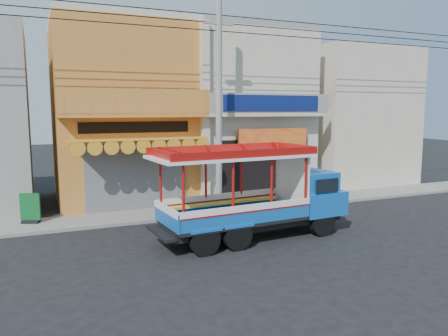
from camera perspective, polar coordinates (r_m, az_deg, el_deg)
name	(u,v)px	position (r m, az deg, el deg)	size (l,w,h in m)	color
ground	(281,232)	(15.62, 7.50, -8.28)	(90.00, 90.00, 0.00)	black
sidewalk	(234,207)	(19.04, 1.32, -5.12)	(30.00, 2.00, 0.12)	slate
shophouse_left	(122,113)	(21.17, -13.21, 7.02)	(6.00, 7.50, 8.24)	#C3732B
shophouse_right	(238,113)	(23.01, 1.78, 7.25)	(6.00, 6.75, 8.24)	beige
party_pilaster	(205,116)	(18.97, -2.49, 6.84)	(0.35, 0.30, 8.00)	beige
filler_building_right	(345,117)	(26.76, 15.54, 6.38)	(6.00, 6.00, 7.60)	beige
utility_pole	(222,90)	(17.60, -0.23, 10.14)	(28.00, 0.26, 9.00)	gray
songthaew_truck	(265,193)	(14.73, 5.42, -3.27)	(6.76, 2.63, 3.09)	black
green_sign	(30,211)	(17.61, -23.97, -5.10)	(0.70, 0.54, 1.11)	black
potted_plant_a	(303,189)	(20.68, 10.29, -2.76)	(0.82, 0.71, 0.91)	#1E5C1A
potted_plant_b	(308,188)	(21.05, 10.95, -2.56)	(0.51, 0.41, 0.93)	#1E5C1A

